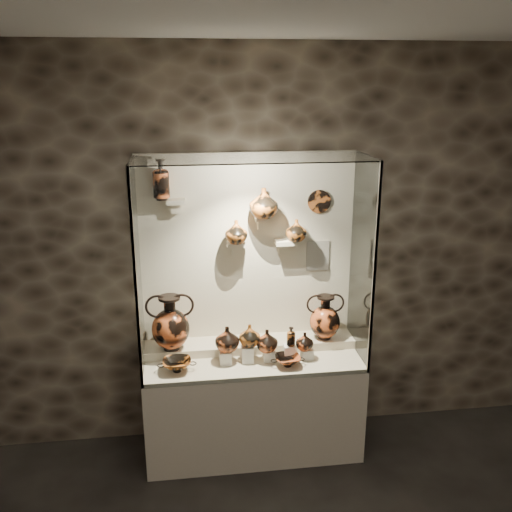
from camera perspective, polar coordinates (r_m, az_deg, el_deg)
The scene contains 35 objects.
wall_back at distance 4.55m, azimuth -0.85°, elevation 0.33°, with size 5.00×0.02×3.20m, color black.
plinth at distance 4.76m, azimuth -0.30°, elevation -14.78°, with size 1.70×0.60×0.80m, color beige.
front_tier at distance 4.55m, azimuth -0.31°, elevation -10.35°, with size 1.68×0.58×0.03m, color beige.
rear_tier at distance 4.69m, azimuth -0.59°, elevation -8.99°, with size 1.70×0.25×0.10m, color beige.
back_panel at distance 4.54m, azimuth -0.84°, elevation 0.31°, with size 1.70×0.03×1.60m, color beige.
glass_front at distance 3.97m, azimuth 0.23°, elevation -2.27°, with size 1.70×0.01×1.60m, color white.
glass_left at distance 4.22m, azimuth -11.79°, elevation -1.40°, with size 0.01×0.60×1.60m, color white.
glass_right at distance 4.43m, azimuth 10.60°, elevation -0.45°, with size 0.01×0.60×1.60m, color white.
glass_top at distance 4.06m, azimuth -0.34°, elevation 9.79°, with size 1.70×0.60×0.01m, color white.
frame_post_left at distance 3.95m, azimuth -11.96°, elevation -2.74°, with size 0.02×0.02×1.60m, color gray.
frame_post_right at distance 4.16m, azimuth 11.74°, elevation -1.67°, with size 0.02×0.02×1.60m, color gray.
pedestal_a at distance 4.46m, azimuth -3.07°, elevation -10.07°, with size 0.09×0.09×0.10m, color silver.
pedestal_b at distance 4.46m, azimuth -0.87°, elevation -9.78°, with size 0.09×0.09×0.13m, color silver.
pedestal_c at distance 4.49m, azimuth 1.31°, elevation -9.87°, with size 0.09×0.09×0.09m, color silver.
pedestal_d at distance 4.51m, azimuth 3.35°, elevation -9.56°, with size 0.09×0.09×0.12m, color silver.
pedestal_e at distance 4.55m, azimuth 5.10°, elevation -9.66°, with size 0.09×0.09×0.08m, color silver.
bracket_ul at distance 4.33m, azimuth -8.03°, elevation 5.43°, with size 0.14×0.12×0.04m, color beige.
bracket_ca at distance 4.43m, azimuth -2.01°, elevation 1.21°, with size 0.14×0.12×0.04m, color beige.
bracket_cb at distance 4.40m, azimuth 0.56°, elevation 3.81°, with size 0.10×0.12×0.04m, color beige.
bracket_cc at distance 4.48m, azimuth 2.83°, elevation 1.39°, with size 0.14×0.12×0.04m, color beige.
amphora_left at distance 4.49m, azimuth -8.56°, elevation -6.61°, with size 0.36×0.36×0.44m, color #C95526, non-canonical shape.
amphora_right at distance 4.67m, azimuth 6.90°, elevation -6.07°, with size 0.30×0.30×0.37m, color #C95526, non-canonical shape.
jug_a at distance 4.41m, azimuth -2.90°, elevation -8.27°, with size 0.19×0.19×0.20m, color #C95526.
jug_b at distance 4.41m, azimuth -0.64°, elevation -7.93°, with size 0.17×0.17×0.17m, color #B05B1F.
jug_c at distance 4.42m, azimuth 1.10°, elevation -8.45°, with size 0.17×0.17×0.18m, color #C95526.
jug_e at distance 4.48m, azimuth 4.88°, elevation -8.49°, with size 0.14×0.14×0.14m, color #C95526.
lekythos_small at distance 4.44m, azimuth 3.52°, elevation -7.93°, with size 0.08×0.08×0.18m, color #B05B1F, non-canonical shape.
kylix_left at distance 4.38m, azimuth -7.91°, elevation -10.68°, with size 0.28×0.23×0.11m, color #B05B1F, non-canonical shape.
kylix_right at distance 4.42m, azimuth 3.19°, elevation -10.33°, with size 0.25×0.21×0.10m, color #C95526, non-canonical shape.
lekythos_tall at distance 4.28m, azimuth -9.49°, elevation 7.75°, with size 0.13×0.13×0.33m, color #C95526, non-canonical shape.
ovoid_vase_a at distance 4.37m, azimuth -1.99°, elevation 2.44°, with size 0.17×0.17×0.18m, color #B05B1F.
ovoid_vase_b at distance 4.32m, azimuth 0.77°, elevation 5.33°, with size 0.22×0.22×0.23m, color #B05B1F.
ovoid_vase_c at distance 4.44m, azimuth 4.05°, elevation 2.60°, with size 0.16×0.16×0.17m, color #B05B1F.
wall_plate at distance 4.51m, azimuth 6.34°, elevation 5.44°, with size 0.18×0.18×0.02m, color #BD5D25.
info_placard at distance 4.63m, azimuth 6.19°, elevation 0.04°, with size 0.19×0.01×0.25m, color beige.
Camera 1 is at (-0.52, -1.81, 2.94)m, focal length 40.00 mm.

